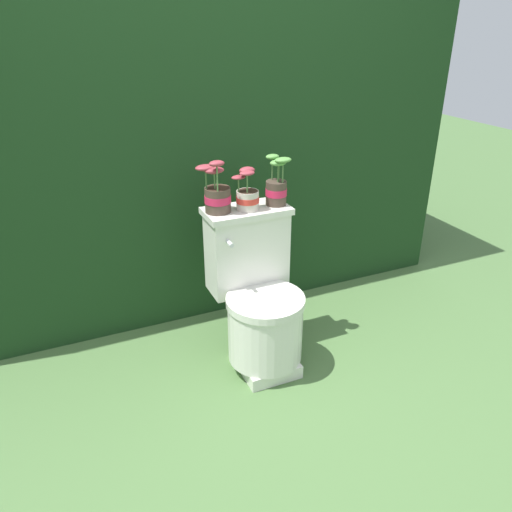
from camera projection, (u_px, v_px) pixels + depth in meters
The scene contains 6 objects.
ground_plane at pixel (249, 365), 2.53m from camera, with size 12.00×12.00×0.00m, color #4C703D.
hedge_backdrop at pixel (180, 152), 3.04m from camera, with size 3.11×1.01×1.71m.
toilet at pixel (258, 299), 2.44m from camera, with size 0.41×0.51×0.78m.
potted_plant_left at pixel (217, 194), 2.28m from camera, with size 0.16×0.14×0.26m.
potted_plant_midleft at pixel (247, 195), 2.32m from camera, with size 0.13×0.11×0.20m.
potted_plant_middle at pixel (277, 186), 2.37m from camera, with size 0.11×0.12×0.24m.
Camera 1 is at (-0.79, -1.88, 1.60)m, focal length 35.00 mm.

